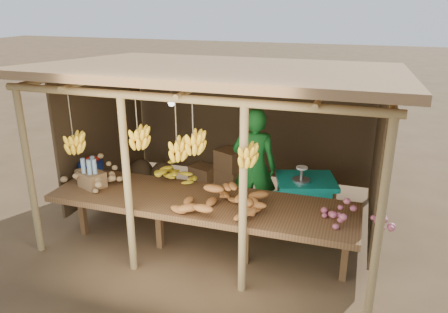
% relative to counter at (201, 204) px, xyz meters
% --- Properties ---
extents(ground, '(60.00, 60.00, 0.00)m').
position_rel_counter_xyz_m(ground, '(-0.00, 0.95, -0.74)').
color(ground, brown).
rests_on(ground, ground).
extents(stall_structure, '(4.70, 3.50, 2.43)m').
position_rel_counter_xyz_m(stall_structure, '(-0.05, 0.89, 1.17)').
color(stall_structure, '#A58955').
rests_on(stall_structure, ground).
extents(counter, '(3.90, 1.05, 0.80)m').
position_rel_counter_xyz_m(counter, '(0.00, 0.00, 0.00)').
color(counter, brown).
rests_on(counter, ground).
extents(potato_heap, '(0.92, 0.57, 0.36)m').
position_rel_counter_xyz_m(potato_heap, '(-1.54, -0.01, 0.24)').
color(potato_heap, tan).
rests_on(potato_heap, counter).
extents(sweet_potato_heap, '(1.21, 1.00, 0.36)m').
position_rel_counter_xyz_m(sweet_potato_heap, '(0.39, -0.21, 0.24)').
color(sweet_potato_heap, '#AE692C').
rests_on(sweet_potato_heap, counter).
extents(onion_heap, '(0.90, 0.65, 0.36)m').
position_rel_counter_xyz_m(onion_heap, '(1.90, -0.08, 0.24)').
color(onion_heap, '#C25E74').
rests_on(onion_heap, counter).
extents(banana_pile, '(0.59, 0.41, 0.35)m').
position_rel_counter_xyz_m(banana_pile, '(-0.56, 0.40, 0.23)').
color(banana_pile, yellow).
rests_on(banana_pile, counter).
extents(tomato_basin, '(0.37, 0.37, 0.19)m').
position_rel_counter_xyz_m(tomato_basin, '(-1.90, 0.45, 0.14)').
color(tomato_basin, navy).
rests_on(tomato_basin, counter).
extents(bottle_box, '(0.40, 0.36, 0.41)m').
position_rel_counter_xyz_m(bottle_box, '(-1.53, -0.07, 0.22)').
color(bottle_box, olive).
rests_on(bottle_box, counter).
extents(vendor, '(0.68, 0.49, 1.77)m').
position_rel_counter_xyz_m(vendor, '(0.42, 1.08, 0.15)').
color(vendor, '#176924').
rests_on(vendor, ground).
extents(tarp_crate, '(0.99, 0.92, 0.98)m').
position_rel_counter_xyz_m(tarp_crate, '(1.16, 1.19, -0.33)').
color(tarp_crate, brown).
rests_on(tarp_crate, ground).
extents(carton_stack, '(1.02, 0.49, 0.71)m').
position_rel_counter_xyz_m(carton_stack, '(-0.45, 2.15, -0.43)').
color(carton_stack, olive).
rests_on(carton_stack, ground).
extents(burlap_sacks, '(0.88, 0.46, 0.63)m').
position_rel_counter_xyz_m(burlap_sacks, '(-1.59, 1.73, -0.47)').
color(burlap_sacks, '#4C3A23').
rests_on(burlap_sacks, ground).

